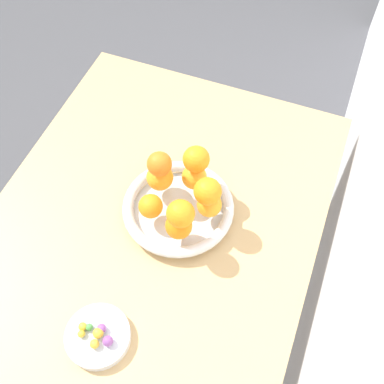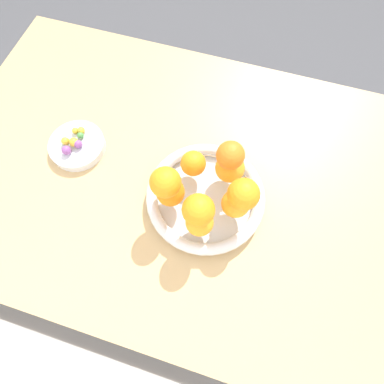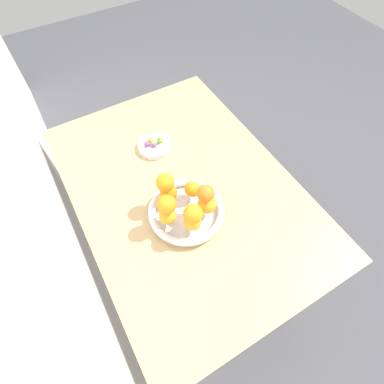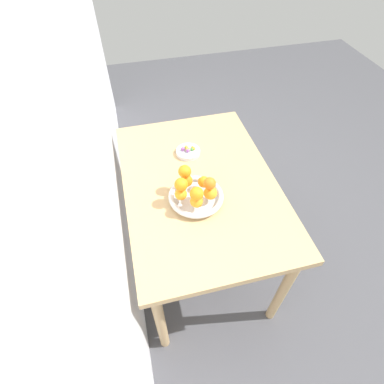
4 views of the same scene
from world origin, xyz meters
TOP-DOWN VIEW (x-y plane):
  - ground_plane at (0.00, 0.00)m, footprint 6.00×6.00m
  - dining_table at (0.00, 0.00)m, footprint 1.10×0.76m
  - fruit_bowl at (-0.11, 0.05)m, footprint 0.26×0.26m
  - candy_dish at (0.23, 0.01)m, footprint 0.13×0.13m
  - orange_0 at (-0.11, 0.12)m, footprint 0.06×0.06m
  - orange_1 at (-0.17, 0.06)m, footprint 0.06×0.06m
  - orange_2 at (-0.14, -0.01)m, footprint 0.06×0.06m
  - orange_3 at (-0.06, -0.00)m, footprint 0.06×0.06m
  - orange_4 at (-0.04, 0.08)m, footprint 0.06×0.06m
  - orange_5 at (-0.14, -0.01)m, footprint 0.06×0.06m
  - orange_6 at (-0.03, 0.08)m, footprint 0.06×0.06m
  - orange_7 at (-0.18, 0.06)m, footprint 0.06×0.06m
  - orange_8 at (-0.11, 0.12)m, footprint 0.06×0.06m
  - candy_ball_0 at (0.22, -0.01)m, footprint 0.02×0.02m
  - candy_ball_1 at (0.23, -0.03)m, footprint 0.02×0.02m
  - candy_ball_2 at (0.23, 0.01)m, footprint 0.02×0.02m
  - candy_ball_3 at (0.23, 0.04)m, footprint 0.02×0.02m
  - candy_ball_4 at (0.22, 0.01)m, footprint 0.02×0.02m
  - candy_ball_5 at (0.25, 0.01)m, footprint 0.02×0.02m
  - candy_ball_6 at (0.24, -0.02)m, footprint 0.02×0.02m

SIDE VIEW (x-z plane):
  - ground_plane at x=0.00m, z-range 0.00..0.00m
  - dining_table at x=0.00m, z-range 0.28..1.02m
  - candy_dish at x=0.23m, z-range 0.74..0.76m
  - fruit_bowl at x=-0.11m, z-range 0.74..0.78m
  - candy_ball_0 at x=0.22m, z-range 0.76..0.78m
  - candy_ball_6 at x=0.24m, z-range 0.76..0.78m
  - candy_ball_1 at x=0.23m, z-range 0.76..0.78m
  - candy_ball_5 at x=0.25m, z-range 0.76..0.78m
  - candy_ball_4 at x=0.22m, z-range 0.76..0.78m
  - candy_ball_3 at x=0.23m, z-range 0.76..0.78m
  - candy_ball_2 at x=0.23m, z-range 0.76..0.78m
  - orange_3 at x=-0.06m, z-range 0.78..0.84m
  - orange_0 at x=-0.11m, z-range 0.78..0.84m
  - orange_1 at x=-0.17m, z-range 0.78..0.84m
  - orange_4 at x=-0.04m, z-range 0.78..0.84m
  - orange_2 at x=-0.14m, z-range 0.78..0.84m
  - orange_8 at x=-0.11m, z-range 0.84..0.90m
  - orange_7 at x=-0.18m, z-range 0.84..0.90m
  - orange_6 at x=-0.03m, z-range 0.84..0.90m
  - orange_5 at x=-0.14m, z-range 0.84..0.90m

